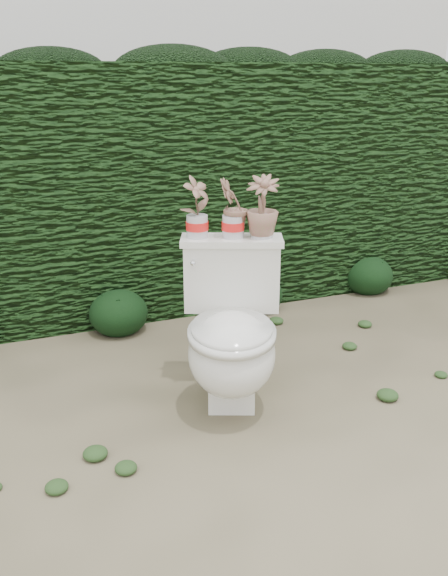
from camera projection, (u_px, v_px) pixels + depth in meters
name	position (u px, v px, depth m)	size (l,w,h in m)	color
ground	(253.00, 393.00, 3.09)	(60.00, 60.00, 0.00)	#84795B
hedge	(161.00, 186.00, 4.23)	(8.00, 1.00, 1.60)	#1C3F15
house_wall	(108.00, 36.00, 7.90)	(8.00, 3.50, 4.00)	silver
toilet	(232.00, 336.00, 2.90)	(0.68, 0.80, 0.78)	silver
potted_plant_left	(197.00, 209.00, 2.94)	(0.15, 0.10, 0.28)	#3A7D27
potted_plant_center	(233.00, 210.00, 2.94)	(0.15, 0.12, 0.28)	#3A7D27
potted_plant_right	(262.00, 208.00, 2.94)	(0.16, 0.16, 0.29)	#3A7D27
liriope_clump_2	(118.00, 309.00, 3.80)	(0.37, 0.37, 0.29)	black
liriope_clump_3	(258.00, 290.00, 4.16)	(0.34, 0.34, 0.27)	black
liriope_clump_4	(368.00, 272.00, 4.52)	(0.37, 0.37, 0.29)	black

